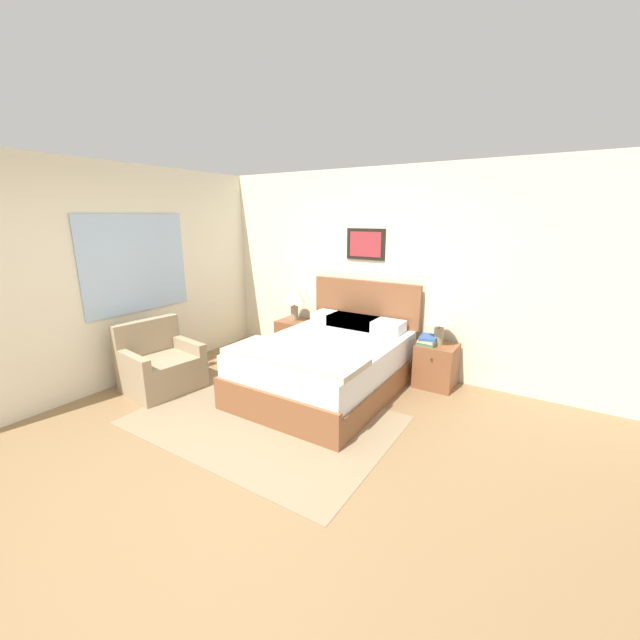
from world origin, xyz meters
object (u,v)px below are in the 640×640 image
at_px(armchair, 160,367).
at_px(table_lamp_near_window, 294,295).
at_px(nightstand_by_door, 436,365).
at_px(table_lamp_by_door, 440,314).
at_px(nightstand_near_window, 295,337).
at_px(bed, 328,363).

height_order(armchair, table_lamp_near_window, table_lamp_near_window).
distance_m(armchair, nightstand_by_door, 3.29).
relative_size(armchair, table_lamp_near_window, 1.67).
bearing_deg(table_lamp_by_door, armchair, -146.36).
xyz_separation_m(nightstand_near_window, table_lamp_near_window, (-0.01, 0.01, 0.63)).
bearing_deg(nightstand_near_window, armchair, -109.64).
bearing_deg(bed, table_lamp_by_door, 37.05).
height_order(bed, table_lamp_by_door, bed).
bearing_deg(nightstand_near_window, bed, -36.91).
bearing_deg(nightstand_by_door, armchair, -146.45).
distance_m(bed, armchair, 1.99).
relative_size(armchair, nightstand_near_window, 1.65).
xyz_separation_m(nightstand_near_window, table_lamp_by_door, (2.09, 0.01, 0.63)).
relative_size(table_lamp_near_window, table_lamp_by_door, 1.00).
height_order(bed, armchair, bed).
distance_m(bed, nightstand_by_door, 1.31).
height_order(bed, nightstand_by_door, bed).
relative_size(bed, nightstand_near_window, 3.91).
height_order(armchair, table_lamp_by_door, table_lamp_by_door).
bearing_deg(table_lamp_near_window, armchair, -109.43).
bearing_deg(bed, table_lamp_near_window, 143.00).
xyz_separation_m(nightstand_by_door, table_lamp_near_window, (-2.10, 0.01, 0.63)).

